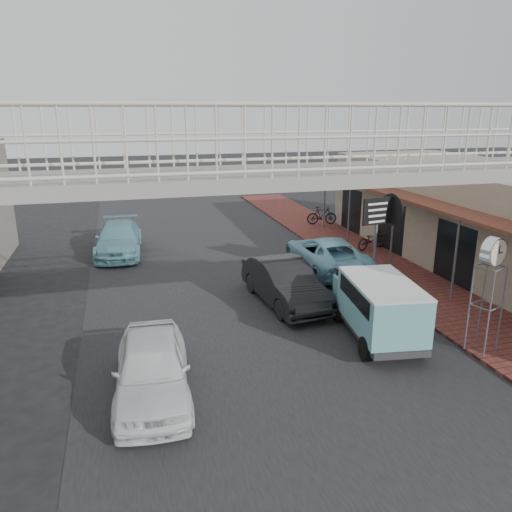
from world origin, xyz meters
TOP-DOWN VIEW (x-y plane):
  - ground at (0.00, 0.00)m, footprint 120.00×120.00m
  - road_strip at (0.00, 0.00)m, footprint 10.00×60.00m
  - sidewalk at (6.50, 3.00)m, footprint 3.00×40.00m
  - shophouse_row at (10.97, 4.00)m, footprint 7.20×18.00m
  - footbridge at (0.00, -4.00)m, footprint 16.40×2.40m
  - white_hatchback at (-3.23, -2.19)m, footprint 1.93×4.21m
  - dark_sedan at (1.44, 2.38)m, footprint 1.95×4.53m
  - angkot_curb at (4.20, 5.34)m, footprint 2.31×4.92m
  - angkot_far at (-3.81, 10.02)m, footprint 2.25×4.85m
  - angkot_van at (3.08, -0.91)m, footprint 2.11×3.83m
  - motorcycle_near at (7.32, 7.42)m, footprint 1.79×1.11m
  - motorcycle_far at (7.10, 12.75)m, footprint 1.72×0.77m
  - street_clock at (5.30, -2.44)m, footprint 0.80×0.75m
  - arrow_sign at (6.00, 3.39)m, footprint 1.95×1.27m

SIDE VIEW (x-z plane):
  - ground at x=0.00m, z-range 0.00..0.00m
  - road_strip at x=0.00m, z-range 0.00..0.01m
  - sidewalk at x=6.50m, z-range 0.00..0.10m
  - motorcycle_near at x=7.32m, z-range 0.10..0.99m
  - motorcycle_far at x=7.10m, z-range 0.10..1.10m
  - angkot_curb at x=4.20m, z-range 0.00..1.36m
  - angkot_far at x=-3.81m, z-range 0.00..1.37m
  - white_hatchback at x=-3.23m, z-range 0.00..1.40m
  - dark_sedan at x=1.44m, z-range 0.00..1.45m
  - angkot_van at x=3.08m, z-range 0.24..2.03m
  - shophouse_row at x=10.97m, z-range 0.01..4.01m
  - street_clock at x=5.30m, z-range 1.13..4.24m
  - arrow_sign at x=6.00m, z-range 1.10..4.37m
  - footbridge at x=0.00m, z-range 0.01..6.35m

